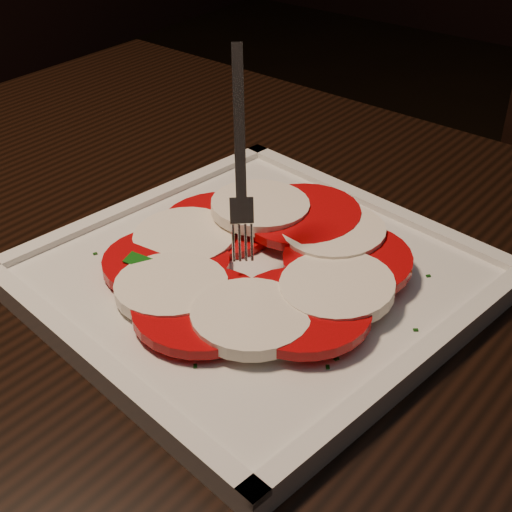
{
  "coord_description": "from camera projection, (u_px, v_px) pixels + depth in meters",
  "views": [
    {
      "loc": [
        0.12,
        -0.51,
        1.1
      ],
      "look_at": [
        -0.16,
        -0.13,
        0.78
      ],
      "focal_mm": 50.0,
      "sensor_mm": 36.0,
      "label": 1
    }
  ],
  "objects": [
    {
      "name": "table",
      "position": [
        283.0,
        399.0,
        0.61
      ],
      "size": [
        1.24,
        0.86,
        0.75
      ],
      "rotation": [
        0.0,
        0.0,
        -0.05
      ],
      "color": "black",
      "rests_on": "ground"
    },
    {
      "name": "plate",
      "position": [
        256.0,
        279.0,
        0.58
      ],
      "size": [
        0.37,
        0.37,
        0.01
      ],
      "primitive_type": "cube",
      "rotation": [
        0.0,
        0.0,
        -0.16
      ],
      "color": "white",
      "rests_on": "table"
    },
    {
      "name": "fork",
      "position": [
        240.0,
        152.0,
        0.53
      ],
      "size": [
        0.05,
        0.05,
        0.15
      ],
      "primitive_type": null,
      "rotation": [
        0.0,
        0.0,
        0.71
      ],
      "color": "white",
      "rests_on": "caprese_salad"
    },
    {
      "name": "caprese_salad",
      "position": [
        256.0,
        260.0,
        0.57
      ],
      "size": [
        0.26,
        0.25,
        0.03
      ],
      "color": "#BE040C",
      "rests_on": "plate"
    }
  ]
}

